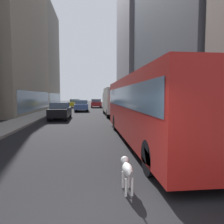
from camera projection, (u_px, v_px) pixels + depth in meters
ground_plane at (90, 108)px, 37.69m from camera, size 120.00×120.00×0.00m
sidewalk_left at (58, 108)px, 37.08m from camera, size 2.40×110.00×0.15m
sidewalk_right at (121, 107)px, 38.30m from camera, size 2.40×110.00×0.15m
building_left_far at (33, 57)px, 43.86m from camera, size 8.70×15.95×21.12m
building_right_mid at (187, 18)px, 25.19m from camera, size 8.65×21.57×23.55m
building_right_far at (143, 27)px, 46.01m from camera, size 9.49×17.70×35.07m
transit_bus at (148, 105)px, 9.84m from camera, size 2.78×11.53×3.05m
car_blue_hatchback at (82, 105)px, 30.17m from camera, size 1.86×4.66×1.62m
car_black_suv at (60, 111)px, 19.59m from camera, size 1.72×4.51×1.62m
car_red_coupe at (96, 103)px, 39.71m from camera, size 1.94×4.13×1.62m
car_yellow_taxi at (75, 103)px, 39.22m from camera, size 1.91×4.46×1.62m
box_truck at (115, 101)px, 23.07m from camera, size 2.30×7.50×3.05m
dalmatian_dog at (127, 169)px, 4.78m from camera, size 0.22×0.96×0.72m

